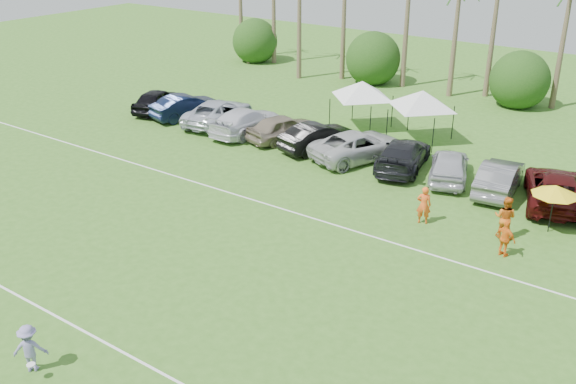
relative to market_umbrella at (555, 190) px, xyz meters
The scene contains 22 objects.
field_lines 17.52m from the market_umbrella, 140.64° to the right, with size 80.00×12.10×0.01m.
bush_tree_0 38.11m from the market_umbrella, 148.40° to the left, with size 4.00×4.00×4.00m.
bush_tree_1 27.88m from the market_umbrella, 134.26° to the left, with size 4.00×4.00×4.00m.
bush_tree_2 21.31m from the market_umbrella, 110.48° to the left, with size 4.00×4.00×4.00m.
sideline_player_a 5.73m from the market_umbrella, 153.88° to the right, with size 0.67×0.44×1.83m, color #FD591C.
sideline_player_b 2.55m from the market_umbrella, 131.02° to the right, with size 0.96×0.75×1.97m, color #D46017.
sideline_player_c 3.72m from the market_umbrella, 105.73° to the right, with size 0.96×0.40×1.63m, color orange.
canopy_tent_left 16.41m from the market_umbrella, 150.57° to the left, with size 4.62×4.62×3.75m.
canopy_tent_right 12.90m from the market_umbrella, 141.38° to the left, with size 4.68×4.68×3.79m.
market_umbrella is the anchor object (origin of this frame).
frisbee_player 22.10m from the market_umbrella, 119.23° to the right, with size 1.21×1.16×1.65m.
parked_car_0 28.27m from the market_umbrella, behind, with size 1.96×4.87×1.66m, color black.
parked_car_1 25.55m from the market_umbrella, behind, with size 1.76×5.03×1.66m, color black.
parked_car_2 22.86m from the market_umbrella, behind, with size 2.75×5.97×1.66m, color silver.
parked_car_3 20.08m from the market_umbrella, behind, with size 2.32×5.72×1.66m, color silver.
parked_car_4 17.43m from the market_umbrella, 169.39° to the left, with size 1.96×4.87×1.66m, color gray.
parked_car_5 14.70m from the market_umbrella, 168.20° to the left, with size 1.76×5.03×1.66m, color black.
parked_car_6 12.04m from the market_umbrella, 165.38° to the left, with size 2.75×5.97×1.66m, color #BCBCBC.
parked_car_7 9.48m from the market_umbrella, 160.12° to the left, with size 2.32×5.72×1.66m, color black.
parked_car_8 6.96m from the market_umbrella, 152.81° to the left, with size 1.96×4.87×1.66m, color #B9B9C1.
parked_car_9 4.69m from the market_umbrella, 137.68° to the left, with size 1.76×5.03×1.66m, color slate.
parked_car_10 3.50m from the market_umbrella, 100.49° to the left, with size 2.75×5.97×1.66m, color #450C0D.
Camera 1 is at (18.75, -8.89, 13.48)m, focal length 40.00 mm.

